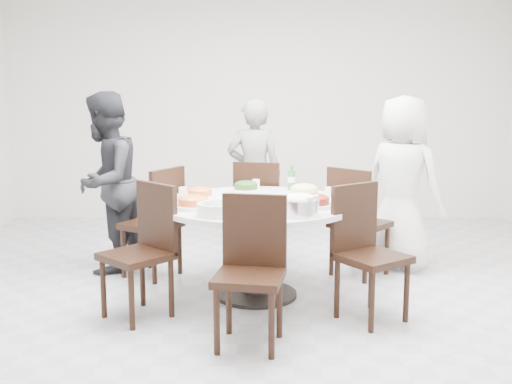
{
  "coord_description": "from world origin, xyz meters",
  "views": [
    {
      "loc": [
        -0.06,
        -4.72,
        1.67
      ],
      "look_at": [
        -0.05,
        0.15,
        0.82
      ],
      "focal_mm": 45.0,
      "sensor_mm": 36.0,
      "label": 1
    }
  ],
  "objects_px": {
    "soup_bowl": "(217,209)",
    "dining_table": "(256,250)",
    "chair_s": "(249,274)",
    "rice_bowl": "(300,207)",
    "chair_n": "(261,211)",
    "chair_ne": "(360,221)",
    "chair_se": "(373,255)",
    "diner_middle": "(254,174)",
    "chair_sw": "(136,253)",
    "diner_left": "(106,182)",
    "chair_nw": "(151,222)",
    "beverage_bottle": "(292,178)",
    "diner_right": "(402,183)"
  },
  "relations": [
    {
      "from": "chair_nw",
      "to": "diner_middle",
      "type": "relative_size",
      "value": 0.64
    },
    {
      "from": "chair_se",
      "to": "diner_middle",
      "type": "xyz_separation_m",
      "value": [
        -0.82,
        2.01,
        0.27
      ]
    },
    {
      "from": "chair_s",
      "to": "diner_left",
      "type": "xyz_separation_m",
      "value": [
        -1.27,
        1.68,
        0.31
      ]
    },
    {
      "from": "beverage_bottle",
      "to": "chair_ne",
      "type": "bearing_deg",
      "value": 3.6
    },
    {
      "from": "chair_ne",
      "to": "chair_nw",
      "type": "xyz_separation_m",
      "value": [
        -1.79,
        -0.02,
        0.0
      ]
    },
    {
      "from": "chair_se",
      "to": "dining_table",
      "type": "bearing_deg",
      "value": 112.7
    },
    {
      "from": "chair_n",
      "to": "soup_bowl",
      "type": "height_order",
      "value": "chair_n"
    },
    {
      "from": "chair_sw",
      "to": "diner_left",
      "type": "height_order",
      "value": "diner_left"
    },
    {
      "from": "soup_bowl",
      "to": "chair_ne",
      "type": "bearing_deg",
      "value": 41.72
    },
    {
      "from": "chair_n",
      "to": "chair_nw",
      "type": "distance_m",
      "value": 1.06
    },
    {
      "from": "chair_se",
      "to": "chair_nw",
      "type": "bearing_deg",
      "value": 113.4
    },
    {
      "from": "dining_table",
      "to": "diner_left",
      "type": "height_order",
      "value": "diner_left"
    },
    {
      "from": "dining_table",
      "to": "chair_sw",
      "type": "bearing_deg",
      "value": -151.7
    },
    {
      "from": "dining_table",
      "to": "chair_sw",
      "type": "height_order",
      "value": "chair_sw"
    },
    {
      "from": "dining_table",
      "to": "chair_ne",
      "type": "relative_size",
      "value": 1.58
    },
    {
      "from": "beverage_bottle",
      "to": "diner_left",
      "type": "bearing_deg",
      "value": 172.83
    },
    {
      "from": "dining_table",
      "to": "beverage_bottle",
      "type": "height_order",
      "value": "beverage_bottle"
    },
    {
      "from": "chair_s",
      "to": "diner_middle",
      "type": "height_order",
      "value": "diner_middle"
    },
    {
      "from": "diner_middle",
      "to": "diner_left",
      "type": "bearing_deg",
      "value": 35.02
    },
    {
      "from": "chair_n",
      "to": "chair_s",
      "type": "xyz_separation_m",
      "value": [
        -0.09,
        -1.98,
        0.0
      ]
    },
    {
      "from": "chair_ne",
      "to": "chair_se",
      "type": "relative_size",
      "value": 1.0
    },
    {
      "from": "chair_se",
      "to": "chair_s",
      "type": "bearing_deg",
      "value": 172.51
    },
    {
      "from": "soup_bowl",
      "to": "diner_middle",
      "type": "bearing_deg",
      "value": 82.6
    },
    {
      "from": "chair_n",
      "to": "diner_right",
      "type": "height_order",
      "value": "diner_right"
    },
    {
      "from": "chair_nw",
      "to": "rice_bowl",
      "type": "relative_size",
      "value": 3.59
    },
    {
      "from": "rice_bowl",
      "to": "beverage_bottle",
      "type": "bearing_deg",
      "value": 90.09
    },
    {
      "from": "chair_ne",
      "to": "chair_s",
      "type": "bearing_deg",
      "value": 100.72
    },
    {
      "from": "beverage_bottle",
      "to": "chair_s",
      "type": "bearing_deg",
      "value": -103.26
    },
    {
      "from": "dining_table",
      "to": "chair_n",
      "type": "bearing_deg",
      "value": 87.33
    },
    {
      "from": "chair_s",
      "to": "rice_bowl",
      "type": "relative_size",
      "value": 3.59
    },
    {
      "from": "chair_ne",
      "to": "beverage_bottle",
      "type": "height_order",
      "value": "beverage_bottle"
    },
    {
      "from": "chair_nw",
      "to": "rice_bowl",
      "type": "xyz_separation_m",
      "value": [
        1.2,
        -1.01,
        0.33
      ]
    },
    {
      "from": "soup_bowl",
      "to": "chair_sw",
      "type": "bearing_deg",
      "value": 176.85
    },
    {
      "from": "chair_nw",
      "to": "diner_left",
      "type": "relative_size",
      "value": 0.6
    },
    {
      "from": "chair_sw",
      "to": "beverage_bottle",
      "type": "distance_m",
      "value": 1.55
    },
    {
      "from": "chair_s",
      "to": "diner_left",
      "type": "bearing_deg",
      "value": 137.5
    },
    {
      "from": "chair_n",
      "to": "diner_left",
      "type": "relative_size",
      "value": 0.6
    },
    {
      "from": "diner_middle",
      "to": "chair_nw",
      "type": "bearing_deg",
      "value": 51.57
    },
    {
      "from": "rice_bowl",
      "to": "diner_right",
      "type": "bearing_deg",
      "value": 51.6
    },
    {
      "from": "dining_table",
      "to": "chair_s",
      "type": "height_order",
      "value": "chair_s"
    },
    {
      "from": "chair_sw",
      "to": "chair_se",
      "type": "height_order",
      "value": "same"
    },
    {
      "from": "chair_sw",
      "to": "diner_right",
      "type": "distance_m",
      "value": 2.49
    },
    {
      "from": "chair_s",
      "to": "diner_right",
      "type": "relative_size",
      "value": 0.62
    },
    {
      "from": "soup_bowl",
      "to": "dining_table",
      "type": "bearing_deg",
      "value": 60.94
    },
    {
      "from": "chair_n",
      "to": "diner_middle",
      "type": "distance_m",
      "value": 0.55
    },
    {
      "from": "dining_table",
      "to": "chair_n",
      "type": "relative_size",
      "value": 1.58
    },
    {
      "from": "dining_table",
      "to": "chair_se",
      "type": "height_order",
      "value": "chair_se"
    },
    {
      "from": "chair_n",
      "to": "chair_nw",
      "type": "bearing_deg",
      "value": 40.5
    },
    {
      "from": "chair_ne",
      "to": "chair_n",
      "type": "height_order",
      "value": "same"
    },
    {
      "from": "chair_sw",
      "to": "soup_bowl",
      "type": "bearing_deg",
      "value": 40.74
    }
  ]
}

